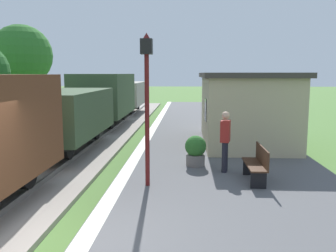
{
  "coord_description": "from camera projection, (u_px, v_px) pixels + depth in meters",
  "views": [
    {
      "loc": [
        2.1,
        -5.59,
        3.0
      ],
      "look_at": [
        1.41,
        7.59,
        1.1
      ],
      "focal_mm": 39.09,
      "sensor_mm": 36.0,
      "label": 1
    }
  ],
  "objects": [
    {
      "name": "tree_field_left",
      "position": [
        22.0,
        55.0,
        26.66
      ],
      "size": [
        4.43,
        4.43,
        6.53
      ],
      "color": "#4C3823",
      "rests_on": "ground"
    },
    {
      "name": "freight_train",
      "position": [
        86.0,
        106.0,
        16.26
      ],
      "size": [
        2.5,
        26.0,
        2.72
      ],
      "color": "brown",
      "rests_on": "rail_near"
    },
    {
      "name": "person_waiting",
      "position": [
        225.0,
        139.0,
        10.2
      ],
      "size": [
        0.32,
        0.43,
        1.71
      ],
      "rotation": [
        0.0,
        0.0,
        2.9
      ],
      "color": "black",
      "rests_on": "platform_slab"
    },
    {
      "name": "lamp_post_near",
      "position": [
        147.0,
        82.0,
        8.72
      ],
      "size": [
        0.28,
        0.28,
        3.7
      ],
      "color": "#591414",
      "rests_on": "platform_slab"
    },
    {
      "name": "bench_near_hut",
      "position": [
        257.0,
        163.0,
        9.34
      ],
      "size": [
        0.42,
        1.5,
        0.91
      ],
      "color": "#422819",
      "rests_on": "platform_slab"
    },
    {
      "name": "platform_edge_stripe",
      "position": [
        82.0,
        242.0,
        6.0
      ],
      "size": [
        0.36,
        60.0,
        0.01
      ],
      "primitive_type": "cube",
      "color": "silver",
      "rests_on": "platform_slab"
    },
    {
      "name": "station_hut",
      "position": [
        245.0,
        108.0,
        14.52
      ],
      "size": [
        3.5,
        5.8,
        2.78
      ],
      "color": "tan",
      "rests_on": "platform_slab"
    },
    {
      "name": "potted_planter",
      "position": [
        196.0,
        150.0,
        10.95
      ],
      "size": [
        0.64,
        0.64,
        0.92
      ],
      "color": "slate",
      "rests_on": "platform_slab"
    }
  ]
}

